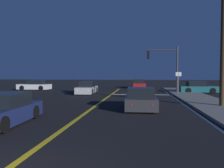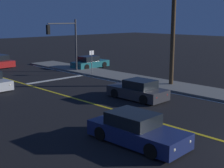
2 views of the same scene
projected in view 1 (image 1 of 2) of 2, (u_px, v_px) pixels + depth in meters
name	position (u px, v px, depth m)	size (l,w,h in m)	color
sidewalk_right	(220.00, 108.00, 14.18)	(3.20, 39.03, 0.15)	slate
lane_line_center	(94.00, 107.00, 15.15)	(0.20, 36.86, 0.01)	gold
lane_line_edge_right	(189.00, 108.00, 14.41)	(0.16, 36.86, 0.01)	silver
stop_bar	(142.00, 95.00, 24.03)	(6.37, 0.50, 0.01)	silver
car_parked_curb_silver	(87.00, 88.00, 25.25)	(1.92, 4.48, 1.34)	#B2B5BA
car_following_oncoming_red	(139.00, 84.00, 35.17)	(2.12, 4.71, 1.34)	maroon
car_lead_oncoming_navy	(2.00, 111.00, 9.91)	(2.10, 4.62, 1.34)	navy
car_side_waiting_charcoal	(141.00, 99.00, 14.31)	(2.03, 4.19, 1.34)	#2D2D33
car_distant_tail_white	(35.00, 86.00, 31.11)	(4.35, 1.88, 1.34)	silver
car_mid_block_teal	(198.00, 88.00, 26.24)	(4.38, 2.00, 1.34)	#195960
traffic_signal_near_right	(166.00, 62.00, 25.83)	(3.48, 0.28, 5.29)	#38383D
utility_pole_right	(224.00, 17.00, 14.46)	(1.69, 0.34, 11.23)	#42301E
street_sign_corner	(178.00, 79.00, 23.01)	(0.56, 0.06, 2.41)	slate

